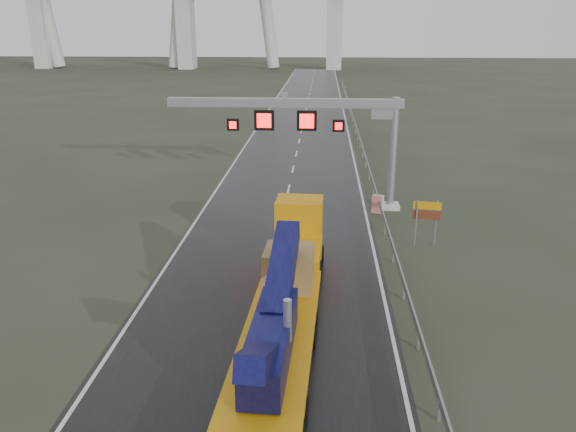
# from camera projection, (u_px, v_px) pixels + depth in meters

# --- Properties ---
(ground) EXTENTS (400.00, 400.00, 0.00)m
(ground) POSITION_uv_depth(u_px,v_px,m) (252.00, 358.00, 20.26)
(ground) COLOR #2E3324
(ground) RESTS_ON ground
(road) EXTENTS (11.00, 200.00, 0.02)m
(road) POSITION_uv_depth(u_px,v_px,m) (299.00, 141.00, 58.04)
(road) COLOR black
(road) RESTS_ON ground
(guardrail) EXTENTS (0.20, 140.00, 1.40)m
(guardrail) POSITION_uv_depth(u_px,v_px,m) (365.00, 157.00, 48.01)
(guardrail) COLOR gray
(guardrail) RESTS_ON ground
(sign_gantry) EXTENTS (14.90, 1.20, 7.42)m
(sign_gantry) POSITION_uv_depth(u_px,v_px,m) (318.00, 122.00, 35.32)
(sign_gantry) COLOR silver
(sign_gantry) RESTS_ON ground
(heavy_haul_truck) EXTENTS (3.24, 17.31, 4.04)m
(heavy_haul_truck) POSITION_uv_depth(u_px,v_px,m) (286.00, 287.00, 22.23)
(heavy_haul_truck) COLOR #CB970B
(heavy_haul_truck) RESTS_ON ground
(exit_sign_pair) EXTENTS (1.48, 0.26, 2.54)m
(exit_sign_pair) POSITION_uv_depth(u_px,v_px,m) (427.00, 215.00, 30.05)
(exit_sign_pair) COLOR gray
(exit_sign_pair) RESTS_ON ground
(striped_barrier) EXTENTS (0.78, 0.61, 1.17)m
(striped_barrier) POSITION_uv_depth(u_px,v_px,m) (378.00, 204.00, 35.77)
(striped_barrier) COLOR red
(striped_barrier) RESTS_ON ground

